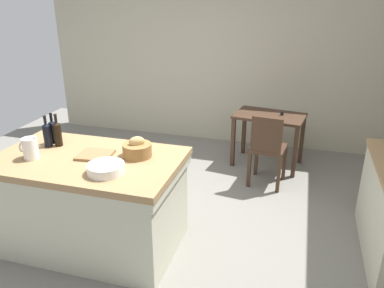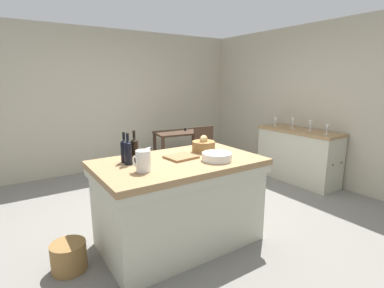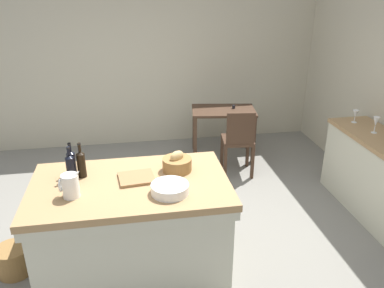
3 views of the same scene
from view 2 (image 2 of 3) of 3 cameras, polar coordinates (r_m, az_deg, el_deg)
The scene contains 19 objects.
ground_plane at distance 3.83m, azimuth -0.61°, elevation -13.69°, with size 6.76×6.76×0.00m, color slate.
wall_back at distance 5.81m, azimuth -14.85°, elevation 8.20°, with size 5.32×0.12×2.60m, color #B2AA93.
wall_right at distance 5.33m, azimuth 23.72°, elevation 7.23°, with size 0.12×5.20×2.60m, color #B2AA93.
island_table at distance 3.06m, azimuth -2.53°, elevation -10.67°, with size 1.64×0.99×0.90m.
side_cabinet at distance 5.24m, azimuth 19.99°, elevation -2.06°, with size 0.52×1.40×0.88m.
writing_desk at distance 5.59m, azimuth -2.53°, elevation 1.25°, with size 0.97×0.69×0.77m.
wooden_chair at distance 5.12m, azimuth 1.59°, elevation -0.94°, with size 0.45×0.45×0.92m.
pitcher at distance 2.57m, azimuth -9.56°, elevation -3.22°, with size 0.17×0.13×0.23m.
wash_bowl at distance 2.91m, azimuth 4.89°, elevation -2.47°, with size 0.30×0.30×0.08m, color white.
bread_basket at distance 3.25m, azimuth 2.28°, elevation -0.30°, with size 0.26×0.26×0.19m.
cutting_board at distance 2.99m, azimuth -2.17°, elevation -2.55°, with size 0.29×0.26×0.02m, color olive.
wine_bottle_dark at distance 2.88m, azimuth -11.17°, elevation -1.05°, with size 0.07×0.07×0.31m.
wine_bottle_amber at distance 2.89m, azimuth -13.10°, elevation -1.19°, with size 0.07×0.07×0.30m.
wine_bottle_green at distance 2.81m, azimuth -12.39°, elevation -1.51°, with size 0.07×0.07×0.30m.
wine_glass_far_left at distance 4.86m, azimuth 24.95°, elevation 2.98°, with size 0.07×0.07×0.15m.
wine_glass_left at distance 5.09m, azimuth 22.20°, elevation 3.76°, with size 0.07×0.07×0.17m.
wine_glass_middle at distance 5.24m, azimuth 19.12°, elevation 4.31°, with size 0.07×0.07×0.18m.
wine_glass_right at distance 5.43m, azimuth 15.99°, elevation 4.53°, with size 0.07×0.07×0.15m.
wicker_hamper at distance 3.03m, azimuth -22.98°, elevation -19.61°, with size 0.31×0.31×0.26m, color olive.
Camera 2 is at (-1.87, -2.89, 1.69)m, focal length 27.25 mm.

